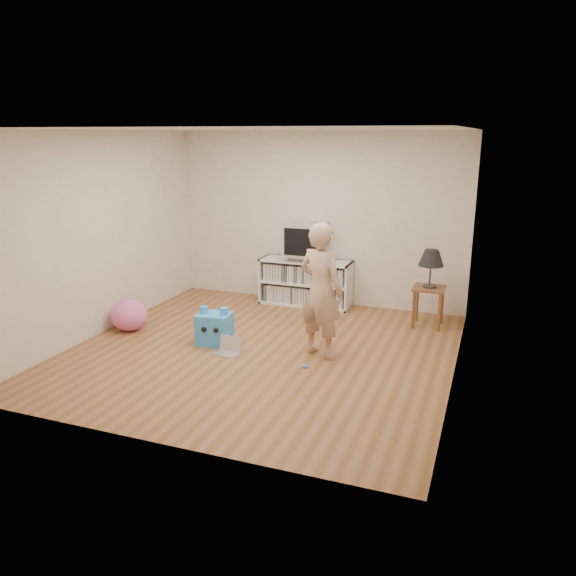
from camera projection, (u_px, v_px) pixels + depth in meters
The scene contains 13 objects.
ground at pixel (261, 351), 6.82m from camera, with size 4.50×4.50×0.00m, color brown.
walls at pixel (260, 246), 6.48m from camera, with size 4.52×4.52×2.60m.
ceiling at pixel (258, 129), 6.13m from camera, with size 4.50×4.50×0.01m, color white.
media_unit at pixel (306, 282), 8.61m from camera, with size 1.40×0.45×0.70m.
dvd_deck at pixel (306, 258), 8.49m from camera, with size 0.45×0.35×0.07m, color gray.
crt_tv at pixel (306, 239), 8.41m from camera, with size 0.60×0.53×0.50m.
side_table at pixel (429, 297), 7.60m from camera, with size 0.42×0.42×0.55m.
table_lamp at pixel (431, 259), 7.46m from camera, with size 0.34×0.34×0.52m.
person at pixel (321, 290), 6.48m from camera, with size 0.58×0.38×1.60m, color tan.
laptop at pixel (229, 349), 6.75m from camera, with size 0.29×0.24×0.20m.
playing_cards at pixel (305, 366), 6.35m from camera, with size 0.07×0.09×0.02m, color #4970C3.
plush_blue at pixel (215, 328), 7.01m from camera, with size 0.46×0.40×0.48m.
plush_pink at pixel (129, 315), 7.50m from camera, with size 0.49×0.49×0.41m, color pink.
Camera 1 is at (2.53, -5.86, 2.55)m, focal length 35.00 mm.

